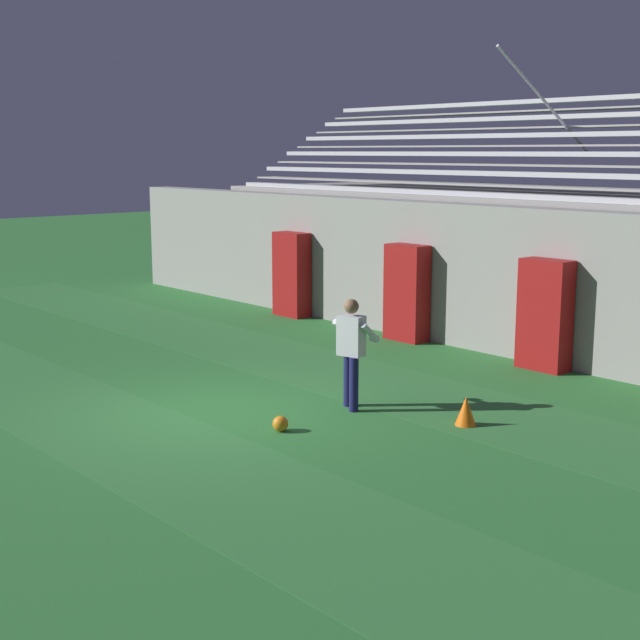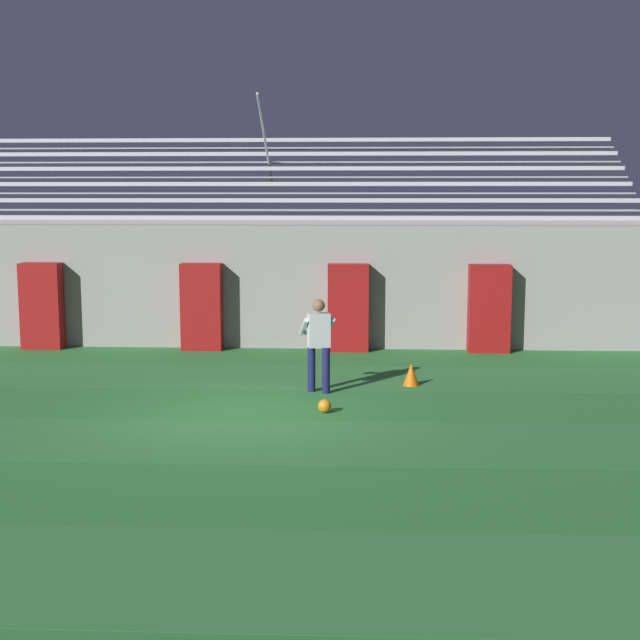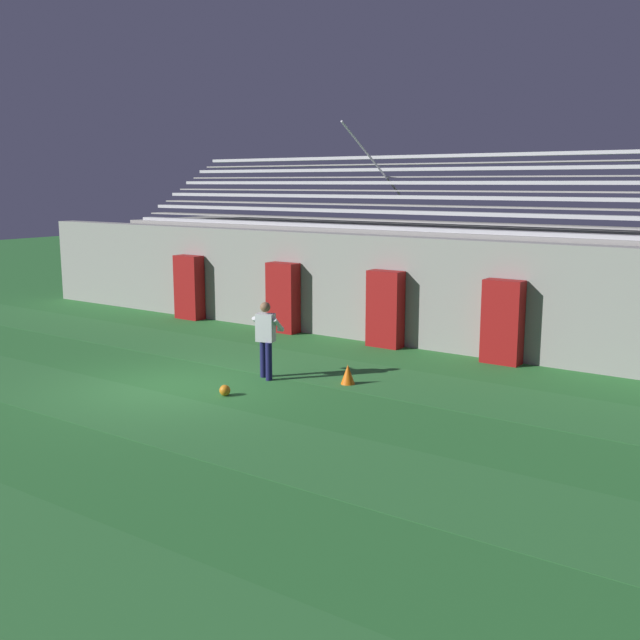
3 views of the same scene
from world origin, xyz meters
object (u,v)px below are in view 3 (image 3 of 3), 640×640
(padding_pillar_gate_right, at_px, (385,309))
(padding_pillar_far_right, at_px, (503,322))
(padding_pillar_far_left, at_px, (189,287))
(traffic_cone, at_px, (348,374))
(padding_pillar_gate_left, at_px, (283,298))
(goalkeeper, at_px, (266,335))
(soccer_ball, at_px, (225,390))

(padding_pillar_gate_right, relative_size, padding_pillar_far_right, 1.00)
(padding_pillar_far_left, distance_m, traffic_cone, 8.99)
(padding_pillar_gate_left, xyz_separation_m, goalkeeper, (2.84, -4.23, -0.03))
(goalkeeper, bearing_deg, traffic_cone, 20.40)
(goalkeeper, bearing_deg, padding_pillar_far_left, 146.97)
(padding_pillar_gate_left, relative_size, traffic_cone, 4.66)
(padding_pillar_far_right, xyz_separation_m, soccer_ball, (-3.43, -5.74, -0.87))
(padding_pillar_gate_left, distance_m, padding_pillar_far_right, 6.45)
(padding_pillar_far_left, relative_size, padding_pillar_far_right, 1.00)
(padding_pillar_far_left, relative_size, traffic_cone, 4.66)
(goalkeeper, bearing_deg, padding_pillar_far_right, 49.62)
(padding_pillar_gate_left, xyz_separation_m, traffic_cone, (4.53, -3.61, -0.77))
(traffic_cone, bearing_deg, goalkeeper, -159.60)
(padding_pillar_gate_left, bearing_deg, padding_pillar_far_left, 180.00)
(padding_pillar_gate_left, distance_m, soccer_ball, 6.54)
(goalkeeper, height_order, traffic_cone, goalkeeper)
(goalkeeper, distance_m, traffic_cone, 1.94)
(padding_pillar_gate_left, relative_size, padding_pillar_far_left, 1.00)
(padding_pillar_far_right, relative_size, traffic_cone, 4.66)
(padding_pillar_gate_right, distance_m, padding_pillar_far_left, 6.98)
(padding_pillar_gate_left, distance_m, traffic_cone, 5.84)
(padding_pillar_far_left, distance_m, padding_pillar_far_right, 10.11)
(padding_pillar_far_left, xyz_separation_m, traffic_cone, (8.19, -3.61, -0.77))
(padding_pillar_far_right, bearing_deg, traffic_cone, -118.00)
(goalkeeper, height_order, soccer_ball, goalkeeper)
(padding_pillar_gate_left, bearing_deg, traffic_cone, -38.55)
(padding_pillar_gate_left, distance_m, padding_pillar_far_left, 3.67)
(padding_pillar_gate_left, distance_m, padding_pillar_gate_right, 3.31)
(padding_pillar_gate_left, xyz_separation_m, padding_pillar_gate_right, (3.31, 0.00, 0.00))
(padding_pillar_gate_left, bearing_deg, soccer_ball, -62.29)
(padding_pillar_far_left, distance_m, goalkeeper, 7.77)
(padding_pillar_gate_right, relative_size, padding_pillar_far_left, 1.00)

